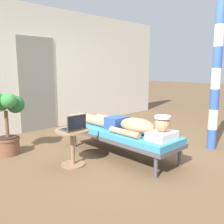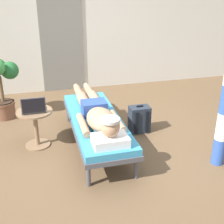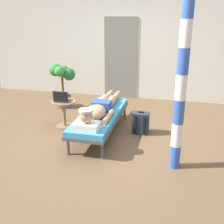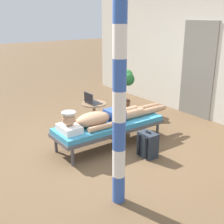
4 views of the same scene
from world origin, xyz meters
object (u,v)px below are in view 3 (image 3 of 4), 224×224
object	(u,v)px
person_reclining	(99,109)
backpack	(141,123)
lounge_chair	(100,117)
potted_plant	(62,81)
side_table	(64,109)
laptop	(62,99)
porch_post	(181,87)

from	to	relation	value
person_reclining	backpack	distance (m)	0.85
lounge_chair	potted_plant	world-z (taller)	potted_plant
person_reclining	backpack	size ratio (longest dim) A/B	5.12
potted_plant	side_table	bearing A→B (deg)	-65.81
lounge_chair	person_reclining	world-z (taller)	person_reclining
person_reclining	laptop	xyz separation A→B (m)	(-0.79, 0.24, 0.06)
side_table	backpack	xyz separation A→B (m)	(1.51, 0.04, -0.16)
laptop	porch_post	world-z (taller)	porch_post
potted_plant	porch_post	bearing A→B (deg)	-38.90
person_reclining	porch_post	xyz separation A→B (m)	(1.37, -0.75, 0.68)
person_reclining	porch_post	distance (m)	1.70
backpack	person_reclining	bearing A→B (deg)	-155.18
laptop	porch_post	bearing A→B (deg)	-24.51
side_table	potted_plant	xyz separation A→B (m)	(-0.50, 1.11, 0.28)
person_reclining	backpack	xyz separation A→B (m)	(0.71, 0.33, -0.32)
person_reclining	porch_post	world-z (taller)	porch_post
potted_plant	laptop	bearing A→B (deg)	-66.76
side_table	laptop	size ratio (longest dim) A/B	1.69
lounge_chair	side_table	xyz separation A→B (m)	(-0.79, 0.20, 0.01)
lounge_chair	laptop	xyz separation A→B (m)	(-0.79, 0.15, 0.24)
lounge_chair	porch_post	size ratio (longest dim) A/B	0.81
person_reclining	backpack	world-z (taller)	person_reclining
porch_post	person_reclining	bearing A→B (deg)	151.27
lounge_chair	laptop	size ratio (longest dim) A/B	6.29
person_reclining	potted_plant	world-z (taller)	potted_plant
lounge_chair	potted_plant	distance (m)	1.86
lounge_chair	backpack	size ratio (longest dim) A/B	4.60
person_reclining	side_table	bearing A→B (deg)	160.11
lounge_chair	backpack	xyz separation A→B (m)	(0.71, 0.24, -0.15)
porch_post	lounge_chair	bearing A→B (deg)	148.44
lounge_chair	porch_post	xyz separation A→B (m)	(1.37, -0.84, 0.86)
lounge_chair	porch_post	distance (m)	1.82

